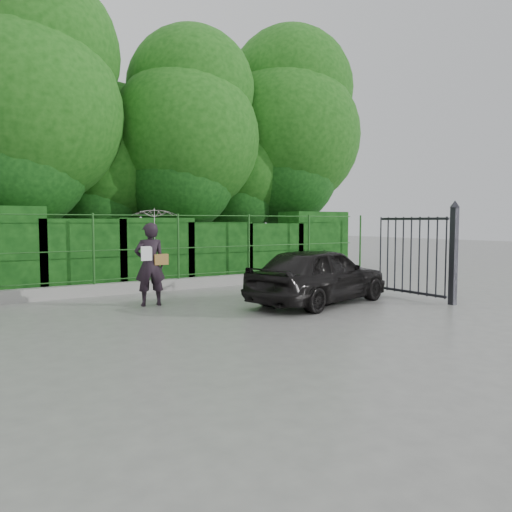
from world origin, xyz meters
TOP-DOWN VIEW (x-y plane):
  - ground at (0.00, 0.00)m, footprint 80.00×80.00m
  - kerb at (0.00, 4.50)m, footprint 14.00×0.25m
  - fence at (0.22, 4.50)m, footprint 14.13×0.06m
  - hedge at (0.03, 5.50)m, footprint 14.20×1.20m
  - trees at (1.14, 7.74)m, footprint 17.10×6.15m
  - gate at (4.60, -0.72)m, footprint 0.22×2.33m
  - woman at (-1.12, 2.41)m, footprint 1.02×1.01m
  - car at (2.15, 0.55)m, footprint 4.15×2.47m

SIDE VIEW (x-z plane):
  - ground at x=0.00m, z-range 0.00..0.00m
  - kerb at x=0.00m, z-range 0.00..0.30m
  - car at x=2.15m, z-range 0.00..1.33m
  - hedge at x=0.03m, z-range -0.13..2.13m
  - gate at x=4.60m, z-range 0.01..2.37m
  - fence at x=0.22m, z-range 0.30..2.10m
  - woman at x=-1.12m, z-range 0.33..2.53m
  - trees at x=1.14m, z-range 0.58..8.66m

